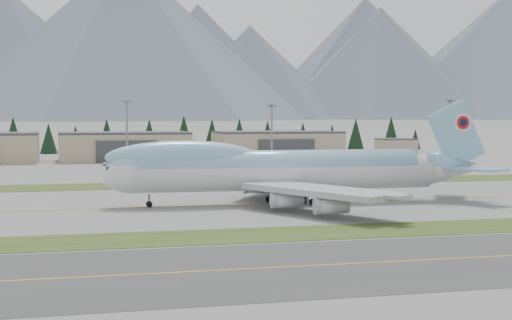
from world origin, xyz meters
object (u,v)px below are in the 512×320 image
object	(u,v)px
hangar_right	(277,145)
boeing_747_freighter	(281,169)
service_vehicle_b	(184,165)
hangar_center	(124,146)
service_vehicle_a	(105,166)
service_vehicle_c	(334,159)

from	to	relation	value
hangar_right	boeing_747_freighter	bearing A→B (deg)	-105.51
hangar_right	service_vehicle_b	world-z (taller)	hangar_right
hangar_center	service_vehicle_b	world-z (taller)	hangar_center
service_vehicle_b	service_vehicle_a	bearing A→B (deg)	106.10
hangar_center	service_vehicle_a	bearing A→B (deg)	-107.44
hangar_right	service_vehicle_a	xyz separation A→B (m)	(-68.77, -27.92, -5.39)
service_vehicle_a	hangar_right	bearing A→B (deg)	29.27
service_vehicle_c	hangar_right	bearing A→B (deg)	169.22
boeing_747_freighter	service_vehicle_a	size ratio (longest dim) A/B	21.68
boeing_747_freighter	service_vehicle_c	world-z (taller)	boeing_747_freighter
service_vehicle_a	service_vehicle_b	bearing A→B (deg)	-1.67
boeing_747_freighter	hangar_center	distance (m)	152.08
boeing_747_freighter	service_vehicle_c	size ratio (longest dim) A/B	16.61
service_vehicle_a	service_vehicle_c	size ratio (longest dim) A/B	0.77
service_vehicle_b	hangar_center	bearing A→B (deg)	54.02
hangar_center	service_vehicle_a	distance (m)	29.76
service_vehicle_b	service_vehicle_c	xyz separation A→B (m)	(61.78, 20.21, 0.00)
boeing_747_freighter	hangar_right	bearing A→B (deg)	77.09
hangar_right	service_vehicle_b	xyz separation A→B (m)	(-42.17, -32.06, -5.39)
boeing_747_freighter	hangar_center	world-z (taller)	boeing_747_freighter
service_vehicle_a	boeing_747_freighter	bearing A→B (deg)	-70.52
boeing_747_freighter	hangar_right	xyz separation A→B (m)	(41.91, 150.99, -1.42)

